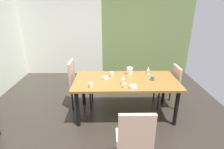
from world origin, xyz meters
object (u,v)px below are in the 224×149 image
wine_glass_near_window (123,78)px  cup_corner (91,85)px  chair_head_near (134,140)px  cup_west (153,78)px  dining_table (126,83)px  chair_left_far (78,82)px  serving_bowl_rear (133,87)px  pitcher_left (130,71)px  cup_front (125,85)px  chair_right_far (170,84)px  cup_east (112,74)px  wine_glass_south (148,69)px  serving_bowl_center (106,78)px

wine_glass_near_window → cup_corner: size_ratio=1.89×
chair_head_near → cup_corner: 1.26m
cup_west → cup_corner: (-1.16, -0.31, 0.00)m
dining_table → chair_left_far: chair_left_far is taller
dining_table → wine_glass_near_window: bearing=-109.6°
chair_left_far → serving_bowl_rear: bearing=58.0°
chair_head_near → pitcher_left: size_ratio=6.88×
chair_head_near → cup_front: size_ratio=11.40×
chair_head_near → chair_left_far: 1.98m
chair_right_far → cup_front: size_ratio=10.38×
chair_right_far → cup_east: bearing=96.4°
chair_head_near → chair_right_far: 1.99m
chair_head_near → pitcher_left: chair_head_near is taller
dining_table → chair_left_far: size_ratio=1.92×
cup_front → wine_glass_south: bearing=50.4°
serving_bowl_rear → cup_front: 0.15m
chair_right_far → cup_front: chair_right_far is taller
chair_right_far → serving_bowl_center: chair_right_far is taller
chair_right_far → serving_bowl_center: (-1.38, -0.25, 0.25)m
cup_west → wine_glass_south: bearing=92.9°
dining_table → wine_glass_south: 0.61m
wine_glass_near_window → cup_corner: bearing=-167.1°
chair_right_far → chair_head_near: bearing=149.8°
dining_table → cup_west: bearing=-3.5°
wine_glass_south → cup_east: wine_glass_south is taller
chair_left_far → serving_bowl_center: chair_left_far is taller
chair_left_far → pitcher_left: 1.13m
wine_glass_near_window → serving_bowl_center: (-0.32, 0.27, -0.11)m
serving_bowl_rear → cup_corner: 0.74m
wine_glass_south → cup_corner: wine_glass_south is taller
wine_glass_near_window → cup_east: 0.44m
wine_glass_south → cup_east: bearing=-169.8°
dining_table → wine_glass_near_window: wine_glass_near_window is taller
cup_corner → pitcher_left: pitcher_left is taller
wine_glass_south → cup_west: bearing=-87.1°
cup_west → cup_east: bearing=165.1°
dining_table → pitcher_left: (0.11, 0.31, 0.15)m
serving_bowl_rear → wine_glass_south: bearing=59.4°
dining_table → cup_front: 0.38m
chair_head_near → cup_east: size_ratio=10.48×
chair_head_near → serving_bowl_rear: (0.11, 1.04, 0.23)m
chair_left_far → pitcher_left: size_ratio=7.12×
chair_head_near → cup_corner: bearing=120.7°
cup_west → cup_corner: size_ratio=0.94×
serving_bowl_center → serving_bowl_rear: bearing=-41.5°
cup_east → chair_head_near: bearing=-80.9°
chair_left_far → cup_west: chair_left_far is taller
serving_bowl_center → cup_front: size_ratio=1.45×
cup_west → wine_glass_near_window: bearing=-163.2°
cup_west → chair_left_far: bearing=167.1°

